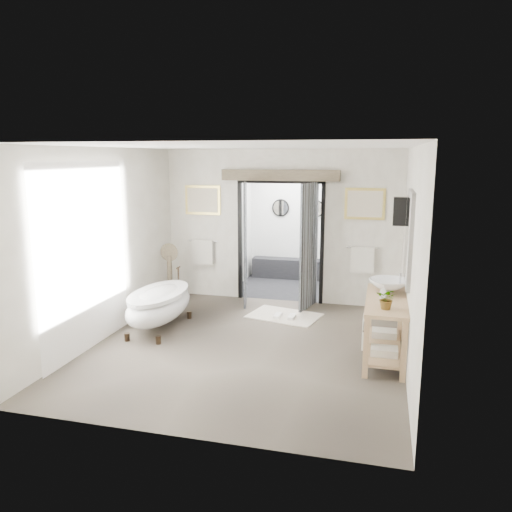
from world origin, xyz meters
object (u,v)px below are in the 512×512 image
object	(u,v)px
vanity	(383,323)
rug	(284,316)
basin	(389,286)
clawfoot_tub	(159,304)

from	to	relation	value
vanity	rug	bearing A→B (deg)	138.87
basin	vanity	bearing A→B (deg)	-112.13
clawfoot_tub	vanity	xyz separation A→B (m)	(3.51, -0.31, 0.09)
rug	basin	world-z (taller)	basin
rug	basin	bearing A→B (deg)	-32.61
clawfoot_tub	vanity	distance (m)	3.53
clawfoot_tub	basin	bearing A→B (deg)	0.77
rug	clawfoot_tub	bearing A→B (deg)	-147.90
vanity	basin	xyz separation A→B (m)	(0.05, 0.36, 0.44)
vanity	rug	distance (m)	2.28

